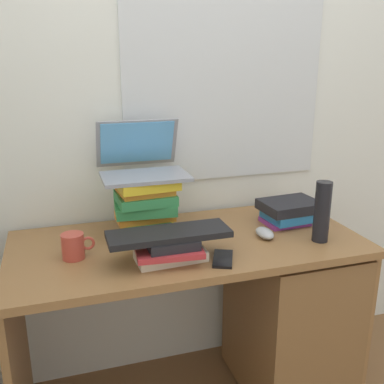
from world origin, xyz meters
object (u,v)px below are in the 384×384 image
object	(u,v)px
book_stack_side	(289,211)
keyboard	(169,234)
book_stack_keyboard_riser	(170,249)
water_bottle	(322,212)
cell_phone	(223,259)
laptop	(142,162)
book_stack_tall	(146,205)
mug	(74,246)
desk	(266,309)
computer_mouse	(265,233)

from	to	relation	value
book_stack_side	keyboard	bearing A→B (deg)	-160.91
book_stack_keyboard_riser	water_bottle	distance (m)	0.60
book_stack_side	cell_phone	size ratio (longest dim) A/B	1.84
book_stack_keyboard_riser	laptop	size ratio (longest dim) A/B	0.76
book_stack_tall	keyboard	distance (m)	0.26
laptop	cell_phone	distance (m)	0.51
book_stack_tall	cell_phone	distance (m)	0.39
keyboard	mug	size ratio (longest dim) A/B	3.64
keyboard	cell_phone	size ratio (longest dim) A/B	3.09
cell_phone	water_bottle	bearing A→B (deg)	30.30
book_stack_side	mug	xyz separation A→B (m)	(-0.89, -0.08, -0.01)
laptop	mug	world-z (taller)	laptop
keyboard	water_bottle	size ratio (longest dim) A/B	1.79
book_stack_side	laptop	size ratio (longest dim) A/B	0.76
desk	mug	xyz separation A→B (m)	(-0.76, -0.00, 0.39)
laptop	computer_mouse	xyz separation A→B (m)	(0.43, -0.24, -0.26)
computer_mouse	water_bottle	bearing A→B (deg)	-26.11
desk	book_stack_side	xyz separation A→B (m)	(0.12, 0.08, 0.40)
desk	water_bottle	size ratio (longest dim) A/B	5.70
water_bottle	book_stack_tall	bearing A→B (deg)	156.81
book_stack_keyboard_riser	keyboard	bearing A→B (deg)	170.19
keyboard	mug	bearing A→B (deg)	159.48
cell_phone	laptop	bearing A→B (deg)	141.79
book_stack_tall	mug	world-z (taller)	book_stack_tall
book_stack_keyboard_riser	mug	xyz separation A→B (m)	(-0.32, 0.12, 0.00)
book_stack_tall	laptop	distance (m)	0.17
water_bottle	cell_phone	distance (m)	0.44
book_stack_side	computer_mouse	size ratio (longest dim) A/B	2.40
book_stack_keyboard_riser	laptop	distance (m)	0.40
book_stack_keyboard_riser	book_stack_side	size ratio (longest dim) A/B	1.01
water_bottle	cell_phone	bearing A→B (deg)	-173.26
cell_phone	computer_mouse	bearing A→B (deg)	55.21
book_stack_tall	keyboard	bearing A→B (deg)	-84.51
book_stack_tall	book_stack_keyboard_riser	world-z (taller)	book_stack_tall
computer_mouse	mug	xyz separation A→B (m)	(-0.72, 0.03, 0.03)
mug	water_bottle	distance (m)	0.92
desk	cell_phone	bearing A→B (deg)	-147.10
book_stack_side	laptop	bearing A→B (deg)	168.33
book_stack_keyboard_riser	book_stack_side	xyz separation A→B (m)	(0.57, 0.20, 0.01)
book_stack_tall	water_bottle	bearing A→B (deg)	-23.19
computer_mouse	cell_phone	xyz separation A→B (m)	(-0.23, -0.14, -0.01)
computer_mouse	water_bottle	size ratio (longest dim) A/B	0.44
laptop	keyboard	world-z (taller)	laptop
book_stack_side	water_bottle	distance (m)	0.22
book_stack_tall	book_stack_keyboard_riser	size ratio (longest dim) A/B	0.99
book_stack_tall	cell_phone	bearing A→B (deg)	-57.20
book_stack_side	keyboard	xyz separation A→B (m)	(-0.57, -0.20, 0.04)
book_stack_tall	computer_mouse	distance (m)	0.48
desk	water_bottle	world-z (taller)	water_bottle
desk	computer_mouse	xyz separation A→B (m)	(-0.04, -0.04, 0.37)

